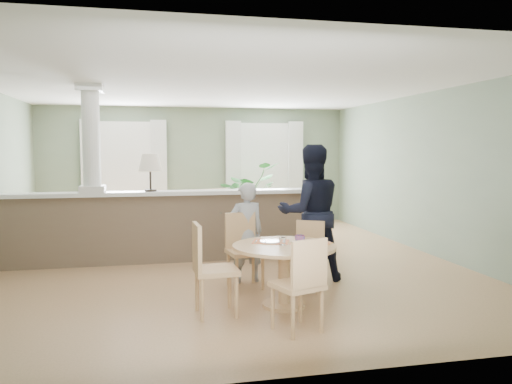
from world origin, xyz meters
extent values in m
plane|color=tan|center=(0.00, 0.00, 0.00)|extent=(8.00, 8.00, 0.00)
cube|color=gray|center=(0.00, 4.00, 1.35)|extent=(7.00, 0.02, 2.70)
cube|color=gray|center=(3.50, 0.00, 1.35)|extent=(0.02, 8.00, 2.70)
cube|color=gray|center=(0.00, -4.00, 1.35)|extent=(7.00, 0.02, 2.70)
cube|color=white|center=(0.00, 0.00, 2.70)|extent=(7.00, 8.00, 0.02)
cube|color=white|center=(-1.60, 3.97, 1.55)|extent=(1.10, 0.02, 1.50)
cube|color=white|center=(-1.60, 3.94, 1.55)|extent=(1.22, 0.04, 1.62)
cube|color=white|center=(1.60, 3.97, 1.55)|extent=(1.10, 0.02, 1.50)
cube|color=white|center=(1.60, 3.94, 1.55)|extent=(1.22, 0.04, 1.62)
cube|color=silver|center=(-2.35, 3.88, 1.25)|extent=(0.35, 0.10, 2.30)
cube|color=silver|center=(-0.85, 3.88, 1.25)|extent=(0.35, 0.10, 2.30)
cube|color=silver|center=(0.85, 3.88, 1.25)|extent=(0.35, 0.10, 2.30)
cube|color=silver|center=(2.35, 3.88, 1.25)|extent=(0.35, 0.10, 2.30)
cube|color=brown|center=(-0.90, 0.20, 0.53)|extent=(5.20, 0.22, 1.05)
cube|color=white|center=(-0.90, 0.20, 1.08)|extent=(5.32, 0.36, 0.06)
cube|color=white|center=(-1.90, 0.20, 1.16)|extent=(0.36, 0.36, 0.10)
cylinder|color=white|center=(-1.90, 0.20, 1.91)|extent=(0.26, 0.26, 1.39)
cube|color=white|center=(-1.90, 0.20, 2.65)|extent=(0.38, 0.38, 0.10)
cylinder|color=black|center=(-1.05, 0.20, 1.12)|extent=(0.18, 0.18, 0.03)
cylinder|color=black|center=(-1.05, 0.20, 1.28)|extent=(0.03, 0.03, 0.28)
cone|color=beige|center=(-1.05, 0.20, 1.55)|extent=(0.36, 0.36, 0.26)
imported|color=olive|center=(-0.61, 1.79, 0.48)|extent=(3.48, 2.02, 0.95)
imported|color=#2A692A|center=(1.06, 3.20, 0.73)|extent=(1.74, 1.72, 1.46)
cylinder|color=tan|center=(0.39, -2.30, 0.02)|extent=(0.48, 0.48, 0.04)
cylinder|color=tan|center=(0.39, -2.30, 0.35)|extent=(0.13, 0.13, 0.62)
cylinder|color=tan|center=(0.39, -2.30, 0.68)|extent=(1.15, 1.15, 0.04)
cube|color=#DF3243|center=(0.29, -2.08, 0.70)|extent=(0.48, 0.42, 0.01)
cube|color=#DF3243|center=(0.70, -2.29, 0.70)|extent=(0.50, 0.49, 0.01)
cylinder|color=white|center=(0.28, -2.11, 0.71)|extent=(0.25, 0.25, 0.01)
cylinder|color=white|center=(0.71, -2.32, 0.71)|extent=(0.25, 0.25, 0.01)
cylinder|color=white|center=(0.36, -2.31, 0.75)|extent=(0.07, 0.07, 0.08)
cube|color=silver|center=(0.21, -2.13, 0.72)|extent=(0.07, 0.16, 0.00)
cube|color=silver|center=(0.12, -2.06, 0.70)|extent=(0.08, 0.20, 0.00)
cylinder|color=white|center=(0.74, -2.54, 0.73)|extent=(0.04, 0.04, 0.07)
cylinder|color=silver|center=(0.74, -2.54, 0.77)|extent=(0.04, 0.04, 0.01)
imported|color=#2556AF|center=(0.59, -2.22, 0.74)|extent=(0.15, 0.15, 0.09)
cube|color=tan|center=(0.10, -1.46, 0.45)|extent=(0.48, 0.48, 0.05)
cylinder|color=tan|center=(-0.04, -1.66, 0.22)|extent=(0.04, 0.04, 0.43)
cylinder|color=tan|center=(0.30, -1.61, 0.22)|extent=(0.04, 0.04, 0.43)
cylinder|color=tan|center=(-0.09, -1.32, 0.22)|extent=(0.04, 0.04, 0.43)
cylinder|color=tan|center=(0.25, -1.27, 0.22)|extent=(0.04, 0.04, 0.43)
cube|color=tan|center=(0.08, -1.27, 0.71)|extent=(0.41, 0.10, 0.46)
cube|color=tan|center=(0.85, -1.71, 0.41)|extent=(0.52, 0.52, 0.05)
cylinder|color=tan|center=(0.64, -1.77, 0.20)|extent=(0.04, 0.04, 0.39)
cylinder|color=tan|center=(0.91, -1.92, 0.20)|extent=(0.04, 0.04, 0.39)
cylinder|color=tan|center=(0.79, -1.50, 0.20)|extent=(0.04, 0.04, 0.39)
cylinder|color=tan|center=(1.06, -1.65, 0.20)|extent=(0.04, 0.04, 0.39)
cube|color=tan|center=(0.93, -1.56, 0.64)|extent=(0.34, 0.21, 0.42)
cube|color=tan|center=(0.31, -3.06, 0.45)|extent=(0.53, 0.53, 0.05)
cylinder|color=tan|center=(0.41, -2.84, 0.21)|extent=(0.04, 0.04, 0.43)
cylinder|color=tan|center=(0.09, -2.95, 0.21)|extent=(0.04, 0.04, 0.43)
cylinder|color=tan|center=(0.52, -3.16, 0.21)|extent=(0.04, 0.04, 0.43)
cylinder|color=tan|center=(0.21, -3.27, 0.21)|extent=(0.04, 0.04, 0.43)
cube|color=tan|center=(0.37, -3.23, 0.70)|extent=(0.39, 0.17, 0.46)
cube|color=tan|center=(-0.39, -2.42, 0.48)|extent=(0.47, 0.47, 0.05)
cylinder|color=tan|center=(-0.20, -2.59, 0.23)|extent=(0.04, 0.04, 0.45)
cylinder|color=tan|center=(-0.22, -2.23, 0.23)|extent=(0.04, 0.04, 0.45)
cylinder|color=tan|center=(-0.56, -2.61, 0.23)|extent=(0.04, 0.04, 0.45)
cylinder|color=tan|center=(-0.58, -2.25, 0.23)|extent=(0.04, 0.04, 0.45)
cube|color=tan|center=(-0.59, -2.43, 0.74)|extent=(0.06, 0.42, 0.49)
imported|color=#99999E|center=(0.16, -1.21, 0.66)|extent=(0.52, 0.38, 1.32)
imported|color=black|center=(1.03, -1.27, 0.91)|extent=(0.90, 0.71, 1.82)
camera|label=1|loc=(-1.06, -7.57, 1.76)|focal=35.00mm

